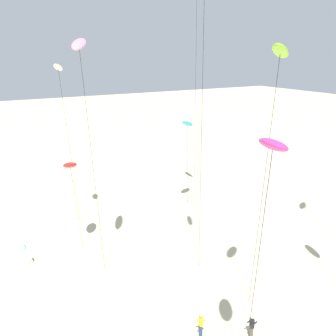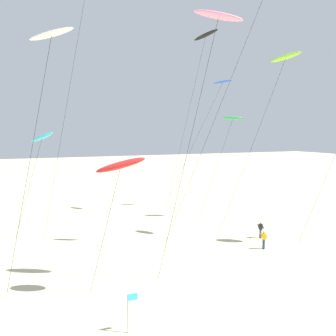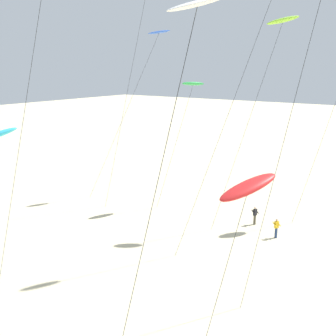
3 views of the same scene
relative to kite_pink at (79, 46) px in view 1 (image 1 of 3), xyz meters
The scene contains 10 objects.
ground_plane 18.23m from the kite_pink, ahead, with size 260.00×260.00×0.00m, color beige.
kite_pink is the anchor object (origin of this frame).
kite_white 10.35m from the kite_pink, behind, with size 4.48×3.07×16.46m.
kite_magenta 16.12m from the kite_pink, ahead, with size 5.44×4.05×14.92m.
kite_lime 12.64m from the kite_pink, 28.81° to the left, with size 6.14×4.80×18.06m.
kite_red 11.29m from the kite_pink, behind, with size 3.47×2.45×9.12m.
kite_cyan 19.55m from the kite_pink, 124.76° to the left, with size 4.02×3.30×10.63m.
kite_flyer_nearest 20.51m from the kite_pink, 36.10° to the left, with size 0.66×0.64×1.67m.
kite_flyer_middle 19.01m from the kite_pink, 28.90° to the left, with size 0.70×0.68×1.67m.
marker_flag 17.95m from the kite_pink, 155.63° to the right, with size 0.56×0.05×2.10m.
Camera 1 is at (22.40, -9.43, 17.71)m, focal length 45.83 mm.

